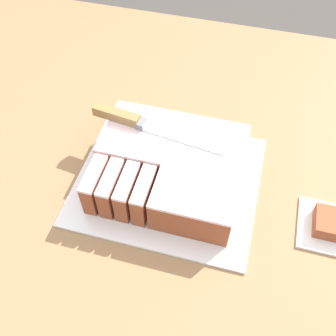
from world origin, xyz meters
TOP-DOWN VIEW (x-y plane):
  - ground_plane at (0.00, 0.00)m, footprint 8.00×8.00m
  - countertop at (0.00, 0.00)m, footprint 1.40×1.10m
  - cake_board at (0.04, -0.08)m, footprint 0.38×0.33m
  - cake at (0.04, -0.07)m, footprint 0.29×0.25m
  - knife at (-0.06, -0.01)m, footprint 0.29×0.06m
  - paper_napkin at (0.37, -0.10)m, footprint 0.12×0.12m
  - brownie at (0.37, -0.10)m, footprint 0.06×0.06m

SIDE VIEW (x-z plane):
  - ground_plane at x=0.00m, z-range 0.00..0.00m
  - countertop at x=0.00m, z-range 0.00..0.92m
  - cake_board at x=0.04m, z-range 0.92..0.93m
  - paper_napkin at x=0.37m, z-range 0.92..0.93m
  - brownie at x=0.37m, z-range 0.93..0.96m
  - cake at x=0.04m, z-range 0.93..1.01m
  - knife at x=-0.06m, z-range 1.01..1.03m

